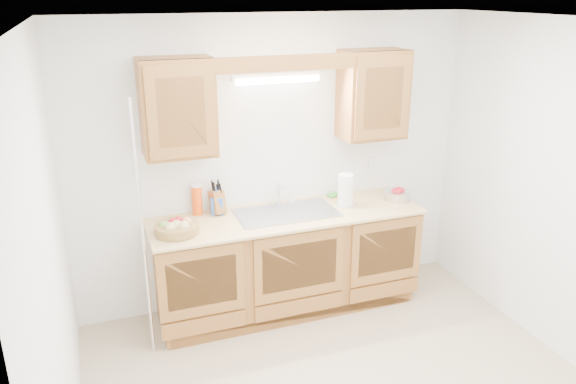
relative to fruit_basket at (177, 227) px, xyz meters
name	(u,v)px	position (x,y,z in m)	size (l,w,h in m)	color
room	(351,229)	(0.93, -1.11, 0.30)	(3.52, 3.50, 2.50)	#BFAA8A
base_cabinets	(287,262)	(0.93, 0.09, -0.51)	(2.20, 0.60, 0.86)	#985C2C
countertop	(287,216)	(0.93, 0.08, -0.07)	(2.30, 0.63, 0.04)	tan
upper_cabinet_left	(177,108)	(0.10, 0.23, 0.88)	(0.55, 0.33, 0.75)	#985C2C
upper_cabinet_right	(373,95)	(1.76, 0.23, 0.88)	(0.55, 0.33, 0.75)	#985C2C
valance	(287,63)	(0.93, 0.08, 1.19)	(2.20, 0.05, 0.12)	#985C2C
fluorescent_fixture	(277,78)	(0.93, 0.31, 1.05)	(0.76, 0.08, 0.08)	white
sink	(286,221)	(0.93, 0.10, -0.12)	(0.84, 0.46, 0.36)	#9E9EA3
wire_shelf_pole	(143,235)	(-0.27, -0.17, 0.05)	(0.03, 0.03, 2.00)	silver
outlet_plate	(373,164)	(1.88, 0.38, 0.20)	(0.08, 0.01, 0.12)	white
fruit_basket	(177,227)	(0.00, 0.00, 0.00)	(0.34, 0.34, 0.11)	#A97F44
knife_block	(217,201)	(0.39, 0.30, 0.06)	(0.13, 0.18, 0.29)	#985C2C
orange_canister	(197,200)	(0.22, 0.32, 0.08)	(0.09, 0.09, 0.26)	#FA4F0D
soap_bottle	(218,201)	(0.39, 0.29, 0.06)	(0.10, 0.10, 0.22)	blue
sponge	(334,195)	(1.47, 0.33, -0.04)	(0.13, 0.11, 0.02)	#CC333F
paper_towel	(346,190)	(1.47, 0.09, 0.09)	(0.16, 0.16, 0.34)	silver
apple_bowl	(397,195)	(1.96, 0.06, 0.00)	(0.29, 0.29, 0.12)	silver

